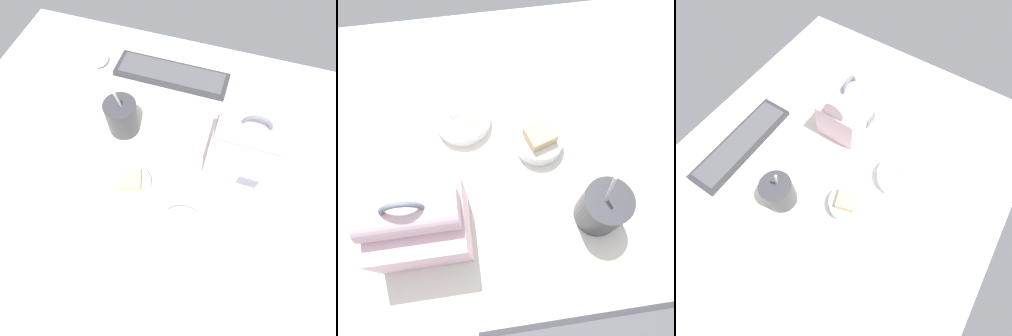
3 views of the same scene
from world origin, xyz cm
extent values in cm
cube|color=silver|center=(0.00, 0.00, 1.00)|extent=(140.00, 110.00, 2.00)
cube|color=#2D2D33|center=(-5.65, 34.93, 2.90)|extent=(40.95, 11.75, 1.80)
cube|color=#47474C|center=(-5.65, 34.93, 3.95)|extent=(37.68, 9.64, 0.30)
cube|color=beige|center=(23.84, 7.81, 8.79)|extent=(19.10, 15.14, 13.58)
cylinder|color=beige|center=(23.84, 7.81, 17.63)|extent=(18.14, 7.47, 7.47)
cube|color=slate|center=(27.18, 0.14, 5.73)|extent=(5.35, 0.30, 4.07)
torus|color=slate|center=(23.84, 7.81, 20.99)|extent=(7.68, 1.00, 7.68)
cylinder|color=#333338|center=(-13.75, 9.19, 7.71)|extent=(9.95, 9.95, 11.42)
cylinder|color=#C6892D|center=(-13.75, 9.19, 13.12)|extent=(8.75, 8.75, 0.60)
cylinder|color=silver|center=(-13.00, 8.70, 14.66)|extent=(0.70, 3.86, 12.92)
cylinder|color=silver|center=(-4.11, -9.79, 3.99)|extent=(11.40, 11.40, 3.97)
cube|color=tan|center=(-4.11, -9.79, 6.17)|extent=(7.72, 7.36, 5.56)
cylinder|color=silver|center=(13.33, -18.79, 3.81)|extent=(13.77, 13.77, 3.63)
ellipsoid|color=white|center=(15.40, -19.82, 5.47)|extent=(3.75, 3.75, 4.41)
cone|color=#F4DB84|center=(11.61, -16.86, 4.81)|extent=(6.22, 6.22, 3.08)
sphere|color=black|center=(13.77, -22.97, 4.10)|extent=(1.65, 1.65, 1.65)
sphere|color=black|center=(14.35, -22.16, 4.10)|extent=(1.65, 1.65, 1.65)
sphere|color=black|center=(14.42, -21.18, 4.10)|extent=(1.65, 1.65, 1.65)
ellipsoid|color=silver|center=(-33.06, 33.73, 3.41)|extent=(6.24, 7.98, 2.82)
camera|label=1|loc=(14.26, -33.07, 73.85)|focal=28.00mm
camera|label=2|loc=(8.72, 24.06, 74.17)|focal=35.00mm
camera|label=3|loc=(-27.21, -24.05, 84.21)|focal=28.00mm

